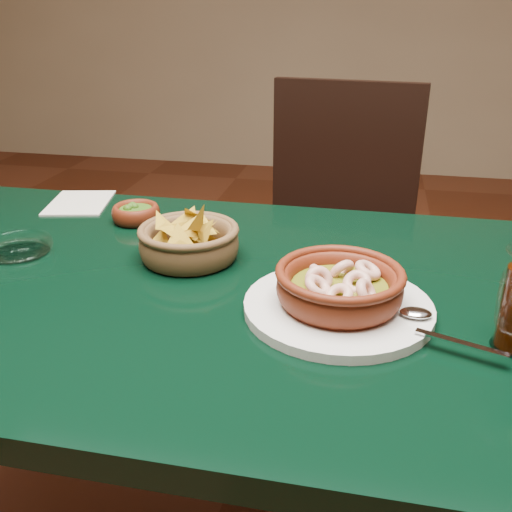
% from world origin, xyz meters
% --- Properties ---
extents(dining_table, '(1.20, 0.80, 0.75)m').
position_xyz_m(dining_table, '(0.00, 0.00, 0.65)').
color(dining_table, black).
rests_on(dining_table, ground).
extents(dining_chair, '(0.50, 0.50, 0.97)m').
position_xyz_m(dining_chair, '(0.21, 0.71, 0.54)').
color(dining_chair, black).
rests_on(dining_chair, ground).
extents(shrimp_plate, '(0.36, 0.28, 0.08)m').
position_xyz_m(shrimp_plate, '(0.27, -0.06, 0.78)').
color(shrimp_plate, silver).
rests_on(shrimp_plate, dining_table).
extents(chip_basket, '(0.21, 0.21, 0.13)m').
position_xyz_m(chip_basket, '(-0.00, 0.08, 0.78)').
color(chip_basket, brown).
rests_on(chip_basket, dining_table).
extents(guacamole_ramekin, '(0.12, 0.12, 0.04)m').
position_xyz_m(guacamole_ramekin, '(-0.17, 0.24, 0.77)').
color(guacamole_ramekin, '#521A0C').
rests_on(guacamole_ramekin, dining_table).
extents(glass_ashtray, '(0.13, 0.13, 0.03)m').
position_xyz_m(glass_ashtray, '(-0.31, 0.04, 0.76)').
color(glass_ashtray, white).
rests_on(glass_ashtray, dining_table).
extents(paper_menu, '(0.16, 0.19, 0.00)m').
position_xyz_m(paper_menu, '(-0.34, 0.32, 0.75)').
color(paper_menu, beige).
rests_on(paper_menu, dining_table).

